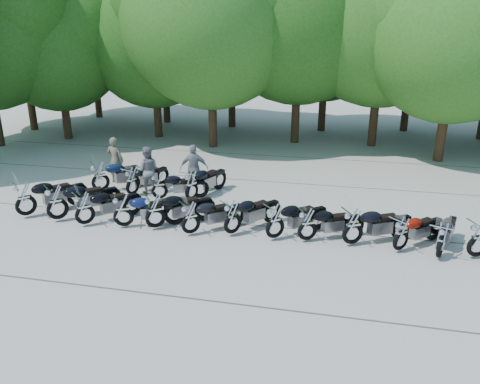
% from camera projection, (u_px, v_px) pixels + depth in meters
% --- Properties ---
extents(ground, '(90.00, 90.00, 0.00)m').
position_uv_depth(ground, '(229.00, 244.00, 13.68)').
color(ground, '#9A948B').
rests_on(ground, ground).
extents(tree_0, '(7.50, 7.50, 9.21)m').
position_uv_depth(tree_0, '(21.00, 36.00, 26.87)').
color(tree_0, '#3A2614').
rests_on(tree_0, ground).
extents(tree_1, '(6.97, 6.97, 8.55)m').
position_uv_depth(tree_1, '(57.00, 45.00, 24.72)').
color(tree_1, '#3A2614').
rests_on(tree_1, ground).
extents(tree_2, '(7.31, 7.31, 8.97)m').
position_uv_depth(tree_2, '(153.00, 40.00, 25.15)').
color(tree_2, '#3A2614').
rests_on(tree_2, ground).
extents(tree_3, '(8.70, 8.70, 10.67)m').
position_uv_depth(tree_3, '(211.00, 19.00, 22.61)').
color(tree_3, '#3A2614').
rests_on(tree_3, ground).
extents(tree_4, '(9.13, 9.13, 11.20)m').
position_uv_depth(tree_4, '(300.00, 13.00, 23.38)').
color(tree_4, '#3A2614').
rests_on(tree_4, ground).
extents(tree_5, '(9.04, 9.04, 11.10)m').
position_uv_depth(tree_5, '(384.00, 14.00, 22.69)').
color(tree_5, '#3A2614').
rests_on(tree_5, ground).
extents(tree_6, '(8.00, 8.00, 9.82)m').
position_uv_depth(tree_6, '(457.00, 31.00, 20.16)').
color(tree_6, '#3A2614').
rests_on(tree_6, ground).
extents(tree_9, '(7.59, 7.59, 9.32)m').
position_uv_depth(tree_9, '(91.00, 34.00, 30.71)').
color(tree_9, '#3A2614').
rests_on(tree_9, ground).
extents(tree_10, '(7.78, 7.78, 9.55)m').
position_uv_depth(tree_10, '(163.00, 32.00, 29.05)').
color(tree_10, '#3A2614').
rests_on(tree_10, ground).
extents(tree_11, '(7.56, 7.56, 9.28)m').
position_uv_depth(tree_11, '(232.00, 35.00, 27.69)').
color(tree_11, '#3A2614').
rests_on(tree_11, ground).
extents(tree_12, '(7.88, 7.88, 9.67)m').
position_uv_depth(tree_12, '(327.00, 31.00, 26.54)').
color(tree_12, '#3A2614').
rests_on(tree_12, ground).
extents(tree_13, '(8.31, 8.31, 10.20)m').
position_uv_depth(tree_13, '(416.00, 25.00, 26.38)').
color(tree_13, '#3A2614').
rests_on(tree_13, ground).
extents(motorcycle_0, '(2.07, 2.34, 1.36)m').
position_uv_depth(motorcycle_0, '(25.00, 198.00, 15.39)').
color(motorcycle_0, black).
rests_on(motorcycle_0, ground).
extents(motorcycle_1, '(2.22, 2.28, 1.38)m').
position_uv_depth(motorcycle_1, '(57.00, 201.00, 15.07)').
color(motorcycle_1, black).
rests_on(motorcycle_1, ground).
extents(motorcycle_2, '(1.99, 2.11, 1.26)m').
position_uv_depth(motorcycle_2, '(84.00, 207.00, 14.73)').
color(motorcycle_2, black).
rests_on(motorcycle_2, ground).
extents(motorcycle_3, '(2.30, 1.45, 1.25)m').
position_uv_depth(motorcycle_3, '(123.00, 209.00, 14.57)').
color(motorcycle_3, '#0D153B').
rests_on(motorcycle_3, ground).
extents(motorcycle_4, '(2.22, 1.98, 1.30)m').
position_uv_depth(motorcycle_4, '(155.00, 210.00, 14.47)').
color(motorcycle_4, black).
rests_on(motorcycle_4, ground).
extents(motorcycle_5, '(2.02, 1.89, 1.20)m').
position_uv_depth(motorcycle_5, '(191.00, 217.00, 14.08)').
color(motorcycle_5, black).
rests_on(motorcycle_5, ground).
extents(motorcycle_6, '(1.92, 2.14, 1.25)m').
position_uv_depth(motorcycle_6, '(232.00, 216.00, 14.07)').
color(motorcycle_6, black).
rests_on(motorcycle_6, ground).
extents(motorcycle_7, '(2.12, 1.97, 1.25)m').
position_uv_depth(motorcycle_7, '(275.00, 220.00, 13.76)').
color(motorcycle_7, black).
rests_on(motorcycle_7, ground).
extents(motorcycle_8, '(2.14, 1.52, 1.18)m').
position_uv_depth(motorcycle_8, '(308.00, 223.00, 13.63)').
color(motorcycle_8, black).
rests_on(motorcycle_8, ground).
extents(motorcycle_9, '(2.33, 1.70, 1.29)m').
position_uv_depth(motorcycle_9, '(353.00, 225.00, 13.37)').
color(motorcycle_9, black).
rests_on(motorcycle_9, ground).
extents(motorcycle_10, '(1.91, 1.89, 1.16)m').
position_uv_depth(motorcycle_10, '(401.00, 233.00, 13.03)').
color(motorcycle_10, '#780F04').
rests_on(motorcycle_10, ground).
extents(motorcycle_11, '(1.34, 2.17, 1.18)m').
position_uv_depth(motorcycle_11, '(442.00, 239.00, 12.63)').
color(motorcycle_11, black).
rests_on(motorcycle_11, ground).
extents(motorcycle_12, '(2.31, 1.48, 1.25)m').
position_uv_depth(motorcycle_12, '(479.00, 238.00, 12.64)').
color(motorcycle_12, black).
rests_on(motorcycle_12, ground).
extents(motorcycle_13, '(2.29, 2.11, 1.35)m').
position_uv_depth(motorcycle_13, '(100.00, 176.00, 17.69)').
color(motorcycle_13, '#0B1932').
rests_on(motorcycle_13, ground).
extents(motorcycle_14, '(1.44, 2.28, 1.24)m').
position_uv_depth(motorcycle_14, '(132.00, 180.00, 17.34)').
color(motorcycle_14, black).
rests_on(motorcycle_14, ground).
extents(motorcycle_15, '(2.12, 1.33, 1.15)m').
position_uv_depth(motorcycle_15, '(159.00, 185.00, 16.96)').
color(motorcycle_15, black).
rests_on(motorcycle_15, ground).
extents(motorcycle_16, '(1.53, 2.43, 1.32)m').
position_uv_depth(motorcycle_16, '(191.00, 184.00, 16.75)').
color(motorcycle_16, black).
rests_on(motorcycle_16, ground).
extents(rider_0, '(0.70, 0.48, 1.88)m').
position_uv_depth(rider_0, '(115.00, 160.00, 18.75)').
color(rider_0, brown).
rests_on(rider_0, ground).
extents(rider_1, '(1.03, 0.89, 1.81)m').
position_uv_depth(rider_1, '(147.00, 170.00, 17.59)').
color(rider_1, gray).
rests_on(rider_1, ground).
extents(rider_2, '(1.15, 0.65, 1.84)m').
position_uv_depth(rider_2, '(194.00, 168.00, 17.74)').
color(rider_2, gray).
rests_on(rider_2, ground).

